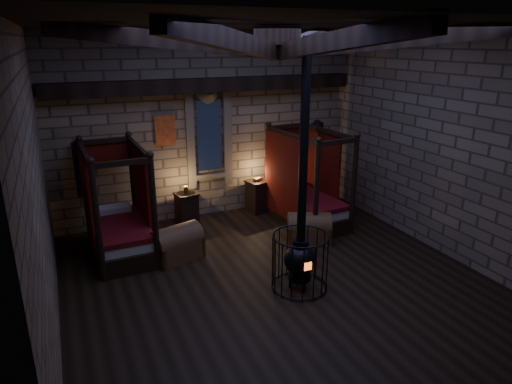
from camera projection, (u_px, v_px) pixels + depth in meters
name	position (u px, v px, depth m)	size (l,w,h in m)	color
room	(274.00, 57.00, 6.92)	(7.02, 7.02, 4.29)	black
bed_left	(120.00, 227.00, 8.89)	(1.12, 2.05, 2.11)	black
bed_right	(306.00, 200.00, 10.39)	(1.23, 2.10, 2.12)	black
trunk_left	(177.00, 244.00, 8.67)	(1.06, 0.84, 0.68)	brown
trunk_right	(309.00, 229.00, 9.42)	(1.02, 0.86, 0.64)	brown
nightstand_left	(187.00, 209.00, 10.25)	(0.53, 0.51, 0.92)	black
nightstand_right	(257.00, 196.00, 11.02)	(0.58, 0.57, 0.86)	black
stove	(300.00, 256.00, 7.54)	(0.95, 0.95, 4.05)	black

